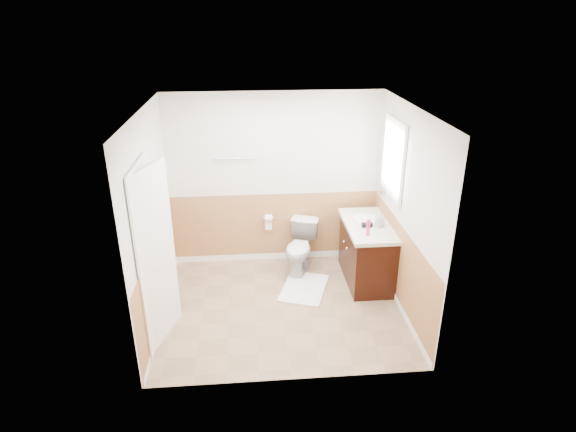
{
  "coord_description": "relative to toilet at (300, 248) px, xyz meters",
  "views": [
    {
      "loc": [
        -0.36,
        -5.07,
        3.48
      ],
      "look_at": [
        0.1,
        0.25,
        1.15
      ],
      "focal_mm": 29.63,
      "sensor_mm": 36.0,
      "label": 1
    }
  ],
  "objects": [
    {
      "name": "wall_right",
      "position": [
        1.17,
        -0.92,
        0.89
      ],
      "size": [
        0.0,
        3.0,
        3.0
      ],
      "primitive_type": "plane",
      "rotation": [
        1.57,
        0.0,
        -1.57
      ],
      "color": "silver",
      "rests_on": "floor"
    },
    {
      "name": "wainscot_left",
      "position": [
        -1.82,
        -0.92,
        0.14
      ],
      "size": [
        0.0,
        2.6,
        2.6
      ],
      "primitive_type": "plane",
      "rotation": [
        1.57,
        0.0,
        1.57
      ],
      "color": "#B17647",
      "rests_on": "floor"
    },
    {
      "name": "vanity_cabinet",
      "position": [
        0.88,
        -0.34,
        0.04
      ],
      "size": [
        0.55,
        1.1,
        0.8
      ],
      "primitive_type": "cube",
      "color": "black",
      "rests_on": "floor"
    },
    {
      "name": "soap_dispenser",
      "position": [
        1.0,
        -0.43,
        0.59
      ],
      "size": [
        0.11,
        0.11,
        0.19
      ],
      "primitive_type": "imported",
      "rotation": [
        0.0,
        0.0,
        0.31
      ],
      "color": "#9CA6B0",
      "rests_on": "countertop"
    },
    {
      "name": "toilet",
      "position": [
        0.0,
        0.0,
        0.0
      ],
      "size": [
        0.61,
        0.79,
        0.71
      ],
      "primitive_type": "imported",
      "rotation": [
        0.0,
        0.0,
        -0.33
      ],
      "color": "silver",
      "rests_on": "floor"
    },
    {
      "name": "mirror_panel",
      "position": [
        1.14,
        0.18,
        1.19
      ],
      "size": [
        0.02,
        0.35,
        0.9
      ],
      "primitive_type": "cube",
      "color": "silver",
      "rests_on": "wall_right"
    },
    {
      "name": "vanity_knob_left",
      "position": [
        0.58,
        -0.44,
        0.19
      ],
      "size": [
        0.03,
        0.03,
        0.03
      ],
      "primitive_type": "sphere",
      "color": "silver",
      "rests_on": "vanity_cabinet"
    },
    {
      "name": "vanity_knob_right",
      "position": [
        0.58,
        -0.24,
        0.19
      ],
      "size": [
        0.03,
        0.03,
        0.03
      ],
      "primitive_type": "sphere",
      "color": "silver",
      "rests_on": "vanity_cabinet"
    },
    {
      "name": "hair_dryer_body",
      "position": [
        0.83,
        -0.44,
        0.53
      ],
      "size": [
        0.14,
        0.07,
        0.07
      ],
      "primitive_type": "cylinder",
      "rotation": [
        0.0,
        1.57,
        0.0
      ],
      "color": "black",
      "rests_on": "countertop"
    },
    {
      "name": "countertop",
      "position": [
        0.87,
        -0.34,
        0.47
      ],
      "size": [
        0.6,
        1.15,
        0.05
      ],
      "primitive_type": "cube",
      "color": "silver",
      "rests_on": "vanity_cabinet"
    },
    {
      "name": "ceiling",
      "position": [
        -0.33,
        -0.92,
        2.14
      ],
      "size": [
        3.0,
        3.0,
        0.0
      ],
      "primitive_type": "plane",
      "rotation": [
        3.14,
        0.0,
        0.0
      ],
      "color": "white",
      "rests_on": "floor"
    },
    {
      "name": "wainscot_back",
      "position": [
        -0.33,
        0.37,
        0.14
      ],
      "size": [
        3.0,
        0.0,
        3.0
      ],
      "primitive_type": "plane",
      "rotation": [
        1.57,
        0.0,
        0.0
      ],
      "color": "#B17647",
      "rests_on": "floor"
    },
    {
      "name": "hair_dryer_handle",
      "position": [
        0.8,
        -0.41,
        0.5
      ],
      "size": [
        0.03,
        0.03,
        0.07
      ],
      "primitive_type": "cylinder",
      "color": "black",
      "rests_on": "countertop"
    },
    {
      "name": "wall_back",
      "position": [
        -0.33,
        0.38,
        0.89
      ],
      "size": [
        3.0,
        0.0,
        3.0
      ],
      "primitive_type": "plane",
      "rotation": [
        1.57,
        0.0,
        0.0
      ],
      "color": "silver",
      "rests_on": "floor"
    },
    {
      "name": "bath_mat",
      "position": [
        0.0,
        -0.52,
        -0.35
      ],
      "size": [
        0.78,
        0.94,
        0.02
      ],
      "primitive_type": "cube",
      "rotation": [
        0.0,
        0.0,
        -0.33
      ],
      "color": "white",
      "rests_on": "floor"
    },
    {
      "name": "window_glass",
      "position": [
        1.15,
        -0.33,
        1.39
      ],
      "size": [
        0.01,
        0.7,
        0.9
      ],
      "primitive_type": "cube",
      "color": "white",
      "rests_on": "wall_right"
    },
    {
      "name": "sink_basin",
      "position": [
        0.88,
        -0.19,
        0.5
      ],
      "size": [
        0.36,
        0.36,
        0.02
      ],
      "primitive_type": "cylinder",
      "color": "white",
      "rests_on": "countertop"
    },
    {
      "name": "faucet",
      "position": [
        1.06,
        -0.19,
        0.56
      ],
      "size": [
        0.02,
        0.02,
        0.14
      ],
      "primitive_type": "cylinder",
      "color": "silver",
      "rests_on": "countertop"
    },
    {
      "name": "door_knob",
      "position": [
        -1.67,
        -1.04,
        0.59
      ],
      "size": [
        0.06,
        0.06,
        0.06
      ],
      "primitive_type": "sphere",
      "color": "silver",
      "rests_on": "door"
    },
    {
      "name": "wall_front",
      "position": [
        -0.33,
        -2.22,
        0.89
      ],
      "size": [
        3.0,
        0.0,
        3.0
      ],
      "primitive_type": "plane",
      "rotation": [
        -1.57,
        0.0,
        0.0
      ],
      "color": "silver",
      "rests_on": "floor"
    },
    {
      "name": "towel_bar",
      "position": [
        -0.88,
        0.33,
        1.24
      ],
      "size": [
        0.62,
        0.02,
        0.02
      ],
      "primitive_type": "cylinder",
      "rotation": [
        0.0,
        1.57,
        0.0
      ],
      "color": "silver",
      "rests_on": "wall_back"
    },
    {
      "name": "floor",
      "position": [
        -0.33,
        -0.92,
        -0.36
      ],
      "size": [
        3.0,
        3.0,
        0.0
      ],
      "primitive_type": "plane",
      "color": "#8C7051",
      "rests_on": "ground"
    },
    {
      "name": "window_frame",
      "position": [
        1.14,
        -0.33,
        1.39
      ],
      "size": [
        0.04,
        0.8,
        1.0
      ],
      "primitive_type": "cube",
      "color": "white",
      "rests_on": "wall_right"
    },
    {
      "name": "lotion_bottle",
      "position": [
        0.78,
        -0.67,
        0.6
      ],
      "size": [
        0.05,
        0.05,
        0.22
      ],
      "primitive_type": "cylinder",
      "color": "#CB3477",
      "rests_on": "countertop"
    },
    {
      "name": "tp_holder_bar",
      "position": [
        -0.43,
        0.31,
        0.34
      ],
      "size": [
        0.14,
        0.02,
        0.02
      ],
      "primitive_type": "cylinder",
      "rotation": [
        0.0,
        1.57,
        0.0
      ],
      "color": "silver",
      "rests_on": "wall_back"
    },
    {
      "name": "door_frame",
      "position": [
        -1.81,
        -1.37,
        0.67
      ],
      "size": [
        0.02,
        0.92,
        2.1
      ],
      "primitive_type": "cube",
      "color": "white",
      "rests_on": "wall_left"
    },
    {
      "name": "wainscot_right",
      "position": [
        1.16,
        -0.92,
        0.14
      ],
      "size": [
        0.0,
        2.6,
        2.6
      ],
      "primitive_type": "plane",
      "rotation": [
        1.57,
        0.0,
        -1.57
      ],
      "color": "#B17647",
      "rests_on": "floor"
    },
    {
      "name": "tp_roll",
      "position": [
        -0.43,
        0.31,
        0.34
      ],
      "size": [
        0.1,
        0.11,
        0.11
      ],
      "primitive_type": "cylinder",
      "rotation": [
        0.0,
        1.57,
        0.0
      ],
      "color": "white",
      "rests_on": "tp_holder_bar"
    },
    {
      "name": "tp_sheet",
      "position": [
        -0.43,
        0.31,
        0.23
      ],
      "size": [
        0.1,
        0.01,
        0.16
      ],
      "primitive_type": "cube",
      "color": "white",
      "rests_on": "tp_roll"
    },
    {
      "name": "wainscot_front",
      "position": [
        -0.33,
        -2.21,
        0.14
      ],
      "size": [
        3.0,
        0.0,
        3.0
      ],
      "primitive_type": "plane",
      "rotation": [
        -1.57,
        0.0,
        0.0
      ],
      "color": "#B17647",
      "rests_on": "floor"
    },
    {
      "name": "door",
      "position": [
        -1.73,
        -1.37,
        0.66
      ],
      "size": [
        0.29,
        0.78,
        2.04
      ],
      "primitive_type": "cube",
      "rotation": [
        0.0,
        0.0,
        -0.31
      ],
      "color": "white",
      "rests_on": "wall_left"
    },
    {
      "name": "wall_left",
      "position": [
        -1.83,
        -0.92,
        0.89
      ],
      "size": [
        0.0,
        3.0,
        3.0
      ],
      "primitive_type": "plane",
      "rotation": [
        1.57,
        0.0,
        1.57
      ],
      "color": "silver",
      "rests_on": "floor"
    }
  ]
}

